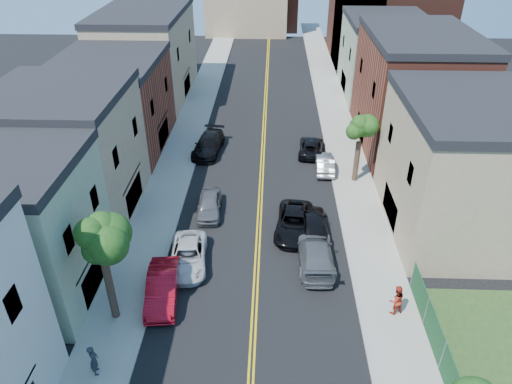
# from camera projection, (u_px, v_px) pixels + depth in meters

# --- Properties ---
(sidewalk_left) EXTENTS (3.20, 100.00, 0.15)m
(sidewalk_left) POSITION_uv_depth(u_px,v_px,m) (188.00, 129.00, 49.14)
(sidewalk_left) COLOR gray
(sidewalk_left) RESTS_ON ground
(sidewalk_right) EXTENTS (3.20, 100.00, 0.15)m
(sidewalk_right) POSITION_uv_depth(u_px,v_px,m) (340.00, 131.00, 48.65)
(sidewalk_right) COLOR gray
(sidewalk_right) RESTS_ON ground
(curb_left) EXTENTS (0.30, 100.00, 0.15)m
(curb_left) POSITION_uv_depth(u_px,v_px,m) (205.00, 129.00, 49.08)
(curb_left) COLOR gray
(curb_left) RESTS_ON ground
(curb_right) EXTENTS (0.30, 100.00, 0.15)m
(curb_right) POSITION_uv_depth(u_px,v_px,m) (323.00, 131.00, 48.70)
(curb_right) COLOR gray
(curb_right) RESTS_ON ground
(bldg_left_palegrn) EXTENTS (9.00, 8.00, 8.50)m
(bldg_left_palegrn) POSITION_uv_depth(u_px,v_px,m) (9.00, 234.00, 26.74)
(bldg_left_palegrn) COLOR gray
(bldg_left_palegrn) RESTS_ON ground
(bldg_left_tan_near) EXTENTS (9.00, 10.00, 9.00)m
(bldg_left_tan_near) POSITION_uv_depth(u_px,v_px,m) (67.00, 157.00, 34.25)
(bldg_left_tan_near) COLOR #998466
(bldg_left_tan_near) RESTS_ON ground
(bldg_left_brick) EXTENTS (9.00, 12.00, 8.00)m
(bldg_left_brick) POSITION_uv_depth(u_px,v_px,m) (113.00, 107.00, 43.86)
(bldg_left_brick) COLOR brown
(bldg_left_brick) RESTS_ON ground
(bldg_left_tan_far) EXTENTS (9.00, 16.00, 9.50)m
(bldg_left_tan_far) POSITION_uv_depth(u_px,v_px,m) (147.00, 57.00, 55.36)
(bldg_left_tan_far) COLOR #998466
(bldg_left_tan_far) RESTS_ON ground
(bldg_right_tan) EXTENTS (9.00, 12.00, 9.00)m
(bldg_right_tan) POSITION_uv_depth(u_px,v_px,m) (462.00, 171.00, 32.53)
(bldg_right_tan) COLOR #998466
(bldg_right_tan) RESTS_ON ground
(bldg_right_brick) EXTENTS (9.00, 14.00, 10.00)m
(bldg_right_brick) POSITION_uv_depth(u_px,v_px,m) (413.00, 93.00, 44.16)
(bldg_right_brick) COLOR brown
(bldg_right_brick) RESTS_ON ground
(bldg_right_palegrn) EXTENTS (9.00, 12.00, 8.50)m
(bldg_right_palegrn) POSITION_uv_depth(u_px,v_px,m) (383.00, 58.00, 56.45)
(bldg_right_palegrn) COLOR gray
(bldg_right_palegrn) RESTS_ON ground
(church) EXTENTS (16.20, 14.20, 22.60)m
(church) POSITION_uv_depth(u_px,v_px,m) (382.00, 8.00, 67.60)
(church) COLOR #4C2319
(church) RESTS_ON ground
(backdrop_center) EXTENTS (10.00, 8.00, 10.00)m
(backdrop_center) POSITION_uv_depth(u_px,v_px,m) (270.00, 0.00, 85.38)
(backdrop_center) COLOR brown
(backdrop_center) RESTS_ON ground
(fence_right) EXTENTS (0.04, 15.00, 1.90)m
(fence_right) POSITION_uv_depth(u_px,v_px,m) (452.00, 383.00, 22.15)
(fence_right) COLOR #143F1E
(fence_right) RESTS_ON sidewalk_right
(tree_left_mid) EXTENTS (5.20, 5.20, 9.29)m
(tree_left_mid) POSITION_uv_depth(u_px,v_px,m) (97.00, 224.00, 23.63)
(tree_left_mid) COLOR #312418
(tree_left_mid) RESTS_ON sidewalk_left
(tree_right_far) EXTENTS (4.40, 4.40, 8.03)m
(tree_right_far) POSITION_uv_depth(u_px,v_px,m) (362.00, 118.00, 37.16)
(tree_right_far) COLOR #312418
(tree_right_far) RESTS_ON sidewalk_right
(red_sedan) EXTENTS (2.28, 5.15, 1.64)m
(red_sedan) POSITION_uv_depth(u_px,v_px,m) (162.00, 287.00, 28.00)
(red_sedan) COLOR #AD0B1A
(red_sedan) RESTS_ON ground
(white_pickup) EXTENTS (2.80, 5.28, 1.41)m
(white_pickup) POSITION_uv_depth(u_px,v_px,m) (188.00, 256.00, 30.65)
(white_pickup) COLOR beige
(white_pickup) RESTS_ON ground
(grey_car_left) EXTENTS (1.93, 4.40, 1.48)m
(grey_car_left) POSITION_uv_depth(u_px,v_px,m) (209.00, 205.00, 35.72)
(grey_car_left) COLOR #525359
(grey_car_left) RESTS_ON ground
(black_car_left) EXTENTS (2.93, 5.88, 1.64)m
(black_car_left) POSITION_uv_depth(u_px,v_px,m) (208.00, 144.00, 44.39)
(black_car_left) COLOR black
(black_car_left) RESTS_ON ground
(grey_car_right) EXTENTS (2.41, 5.72, 1.65)m
(grey_car_right) POSITION_uv_depth(u_px,v_px,m) (315.00, 253.00, 30.69)
(grey_car_right) COLOR #53565A
(grey_car_right) RESTS_ON ground
(black_car_right) EXTENTS (1.98, 4.79, 1.62)m
(black_car_right) POSITION_uv_depth(u_px,v_px,m) (314.00, 223.00, 33.54)
(black_car_right) COLOR black
(black_car_right) RESTS_ON ground
(silver_car_right) EXTENTS (1.58, 4.27, 1.40)m
(silver_car_right) POSITION_uv_depth(u_px,v_px,m) (325.00, 163.00, 41.43)
(silver_car_right) COLOR #94979B
(silver_car_right) RESTS_ON ground
(dark_car_right_far) EXTENTS (2.64, 4.92, 1.31)m
(dark_car_right_far) POSITION_uv_depth(u_px,v_px,m) (311.00, 147.00, 44.30)
(dark_car_right_far) COLOR black
(dark_car_right_far) RESTS_ON ground
(black_suv_lane) EXTENTS (3.10, 5.68, 1.51)m
(black_suv_lane) POSITION_uv_depth(u_px,v_px,m) (294.00, 223.00, 33.72)
(black_suv_lane) COLOR black
(black_suv_lane) RESTS_ON ground
(pedestrian_left) EXTENTS (0.63, 0.77, 1.83)m
(pedestrian_left) POSITION_uv_depth(u_px,v_px,m) (94.00, 360.00, 23.28)
(pedestrian_left) COLOR #27272F
(pedestrian_left) RESTS_ON sidewalk_left
(pedestrian_right) EXTENTS (1.13, 1.00, 1.92)m
(pedestrian_right) POSITION_uv_depth(u_px,v_px,m) (396.00, 300.00, 26.72)
(pedestrian_right) COLOR #A42A19
(pedestrian_right) RESTS_ON sidewalk_right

